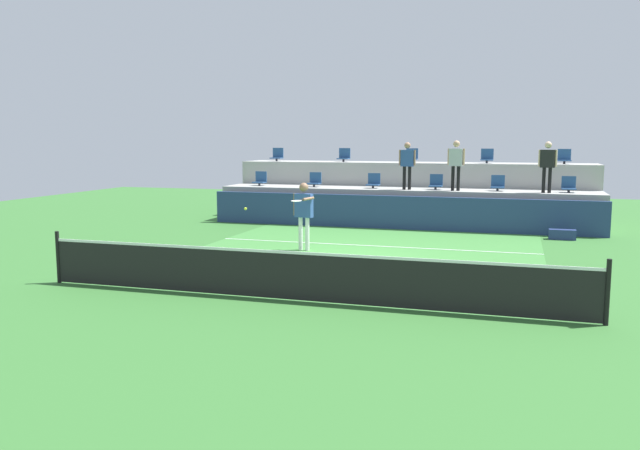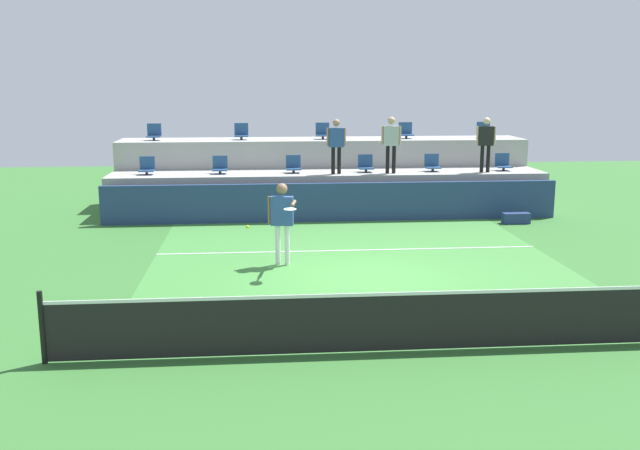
% 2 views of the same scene
% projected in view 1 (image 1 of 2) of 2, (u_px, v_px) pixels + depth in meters
% --- Properties ---
extents(ground_plane, '(40.00, 40.00, 0.00)m').
position_uv_depth(ground_plane, '(351.00, 262.00, 15.46)').
color(ground_plane, '#336B2D').
extents(court_inner_paint, '(9.00, 10.00, 0.01)m').
position_uv_depth(court_inner_paint, '(361.00, 255.00, 16.40)').
color(court_inner_paint, '#3D7F38').
rests_on(court_inner_paint, ground_plane).
extents(court_service_line, '(9.00, 0.06, 0.00)m').
position_uv_depth(court_service_line, '(373.00, 246.00, 17.73)').
color(court_service_line, white).
rests_on(court_service_line, ground_plane).
extents(tennis_net, '(10.48, 0.08, 1.07)m').
position_uv_depth(tennis_net, '(297.00, 274.00, 11.60)').
color(tennis_net, black).
rests_on(tennis_net, ground_plane).
extents(sponsor_backboard, '(13.00, 0.16, 1.10)m').
position_uv_depth(sponsor_backboard, '(397.00, 213.00, 21.07)').
color(sponsor_backboard, navy).
rests_on(sponsor_backboard, ground_plane).
extents(seating_tier_lower, '(13.00, 1.80, 1.25)m').
position_uv_depth(seating_tier_lower, '(403.00, 206.00, 22.29)').
color(seating_tier_lower, '#9E9E99').
rests_on(seating_tier_lower, ground_plane).
extents(seating_tier_upper, '(13.00, 1.80, 2.10)m').
position_uv_depth(seating_tier_upper, '(412.00, 190.00, 23.94)').
color(seating_tier_upper, '#9E9E99').
rests_on(seating_tier_upper, ground_plane).
extents(stadium_chair_lower_far_left, '(0.44, 0.40, 0.52)m').
position_uv_depth(stadium_chair_lower_far_left, '(260.00, 180.00, 23.68)').
color(stadium_chair_lower_far_left, '#2D2D33').
rests_on(stadium_chair_lower_far_left, seating_tier_lower).
extents(stadium_chair_lower_left, '(0.44, 0.40, 0.52)m').
position_uv_depth(stadium_chair_lower_left, '(315.00, 181.00, 23.06)').
color(stadium_chair_lower_left, '#2D2D33').
rests_on(stadium_chair_lower_left, seating_tier_lower).
extents(stadium_chair_lower_mid_left, '(0.44, 0.40, 0.52)m').
position_uv_depth(stadium_chair_lower_mid_left, '(374.00, 182.00, 22.43)').
color(stadium_chair_lower_mid_left, '#2D2D33').
rests_on(stadium_chair_lower_mid_left, seating_tier_lower).
extents(stadium_chair_lower_mid_right, '(0.44, 0.40, 0.52)m').
position_uv_depth(stadium_chair_lower_mid_right, '(436.00, 183.00, 21.79)').
color(stadium_chair_lower_mid_right, '#2D2D33').
rests_on(stadium_chair_lower_mid_right, seating_tier_lower).
extents(stadium_chair_lower_right, '(0.44, 0.40, 0.52)m').
position_uv_depth(stadium_chair_lower_right, '(498.00, 184.00, 21.19)').
color(stadium_chair_lower_right, '#2D2D33').
rests_on(stadium_chair_lower_right, seating_tier_lower).
extents(stadium_chair_lower_far_right, '(0.44, 0.40, 0.52)m').
position_uv_depth(stadium_chair_lower_far_right, '(569.00, 186.00, 20.55)').
color(stadium_chair_lower_far_right, '#2D2D33').
rests_on(stadium_chair_lower_far_right, seating_tier_lower).
extents(stadium_chair_upper_far_left, '(0.44, 0.40, 0.52)m').
position_uv_depth(stadium_chair_upper_far_left, '(277.00, 156.00, 25.28)').
color(stadium_chair_upper_far_left, '#2D2D33').
rests_on(stadium_chair_upper_far_left, seating_tier_upper).
extents(stadium_chair_upper_left, '(0.44, 0.40, 0.52)m').
position_uv_depth(stadium_chair_upper_left, '(344.00, 156.00, 24.48)').
color(stadium_chair_upper_left, '#2D2D33').
rests_on(stadium_chair_upper_left, seating_tier_upper).
extents(stadium_chair_upper_center, '(0.44, 0.40, 0.52)m').
position_uv_depth(stadium_chair_upper_center, '(412.00, 157.00, 23.71)').
color(stadium_chair_upper_center, '#2D2D33').
rests_on(stadium_chair_upper_center, seating_tier_upper).
extents(stadium_chair_upper_right, '(0.44, 0.40, 0.52)m').
position_uv_depth(stadium_chair_upper_right, '(487.00, 157.00, 22.92)').
color(stadium_chair_upper_right, '#2D2D33').
rests_on(stadium_chair_upper_right, seating_tier_upper).
extents(stadium_chair_upper_far_right, '(0.44, 0.40, 0.52)m').
position_uv_depth(stadium_chair_upper_far_right, '(564.00, 158.00, 22.16)').
color(stadium_chair_upper_far_right, '#2D2D33').
rests_on(stadium_chair_upper_far_right, seating_tier_upper).
extents(tennis_player, '(0.62, 1.29, 1.81)m').
position_uv_depth(tennis_player, '(304.00, 209.00, 16.89)').
color(tennis_player, white).
rests_on(tennis_player, ground_plane).
extents(spectator_in_white, '(0.57, 0.22, 1.60)m').
position_uv_depth(spectator_in_white, '(407.00, 161.00, 21.60)').
color(spectator_in_white, black).
rests_on(spectator_in_white, seating_tier_lower).
extents(spectator_leaning_on_rail, '(0.59, 0.26, 1.66)m').
position_uv_depth(spectator_leaning_on_rail, '(456.00, 161.00, 21.12)').
color(spectator_leaning_on_rail, black).
rests_on(spectator_leaning_on_rail, seating_tier_lower).
extents(spectator_in_grey, '(0.58, 0.25, 1.63)m').
position_uv_depth(spectator_in_grey, '(548.00, 162.00, 20.29)').
color(spectator_in_grey, black).
rests_on(spectator_in_grey, seating_tier_lower).
extents(tennis_ball, '(0.07, 0.07, 0.07)m').
position_uv_depth(tennis_ball, '(245.00, 209.00, 15.02)').
color(tennis_ball, '#CCE033').
extents(equipment_bag, '(0.76, 0.28, 0.30)m').
position_uv_depth(equipment_bag, '(562.00, 235.00, 18.88)').
color(equipment_bag, navy).
rests_on(equipment_bag, ground_plane).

